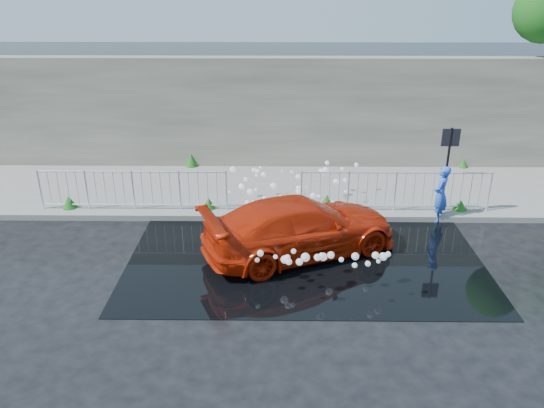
{
  "coord_description": "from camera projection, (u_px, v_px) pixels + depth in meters",
  "views": [
    {
      "loc": [
        -0.12,
        -9.78,
        5.94
      ],
      "look_at": [
        -0.26,
        1.74,
        1.0
      ],
      "focal_mm": 35.0,
      "sensor_mm": 36.0,
      "label": 1
    }
  ],
  "objects": [
    {
      "name": "water_spray",
      "position": [
        295.0,
        213.0,
        12.83
      ],
      "size": [
        3.65,
        5.81,
        1.03
      ],
      "color": "white",
      "rests_on": "ground"
    },
    {
      "name": "pavement",
      "position": [
        282.0,
        190.0,
        15.89
      ],
      "size": [
        30.0,
        4.0,
        0.15
      ],
      "primitive_type": "cube",
      "color": "slate",
      "rests_on": "ground"
    },
    {
      "name": "railing_left",
      "position": [
        133.0,
        189.0,
        14.16
      ],
      "size": [
        5.05,
        0.05,
        1.1
      ],
      "color": "silver",
      "rests_on": "pavement"
    },
    {
      "name": "sign_post",
      "position": [
        448.0,
        158.0,
        13.45
      ],
      "size": [
        0.45,
        0.06,
        2.5
      ],
      "color": "black",
      "rests_on": "ground"
    },
    {
      "name": "weeds",
      "position": [
        266.0,
        187.0,
        15.37
      ],
      "size": [
        12.17,
        3.93,
        0.43
      ],
      "color": "#144713",
      "rests_on": "pavement"
    },
    {
      "name": "railing_right",
      "position": [
        395.0,
        190.0,
        14.08
      ],
      "size": [
        5.05,
        0.05,
        1.1
      ],
      "color": "silver",
      "rests_on": "pavement"
    },
    {
      "name": "puddle",
      "position": [
        304.0,
        256.0,
        12.23
      ],
      "size": [
        8.0,
        5.0,
        0.01
      ],
      "primitive_type": "cube",
      "color": "black",
      "rests_on": "ground"
    },
    {
      "name": "person",
      "position": [
        441.0,
        194.0,
        13.74
      ],
      "size": [
        0.58,
        0.66,
        1.52
      ],
      "primitive_type": "imported",
      "rotation": [
        0.0,
        0.0,
        -2.06
      ],
      "color": "blue",
      "rests_on": "ground"
    },
    {
      "name": "red_car",
      "position": [
        301.0,
        227.0,
        12.16
      ],
      "size": [
        4.91,
        3.52,
        1.32
      ],
      "primitive_type": "imported",
      "rotation": [
        0.0,
        0.0,
        1.98
      ],
      "color": "#B31F07",
      "rests_on": "ground"
    },
    {
      "name": "ground",
      "position": [
        283.0,
        279.0,
        11.32
      ],
      "size": [
        90.0,
        90.0,
        0.0
      ],
      "primitive_type": "plane",
      "color": "black",
      "rests_on": "ground"
    },
    {
      "name": "curb",
      "position": [
        282.0,
        217.0,
        14.05
      ],
      "size": [
        30.0,
        0.25,
        0.16
      ],
      "primitive_type": "cube",
      "color": "slate",
      "rests_on": "ground"
    },
    {
      "name": "retaining_wall",
      "position": [
        282.0,
        112.0,
        17.19
      ],
      "size": [
        30.0,
        0.6,
        3.5
      ],
      "primitive_type": "cube",
      "color": "#575449",
      "rests_on": "pavement"
    }
  ]
}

